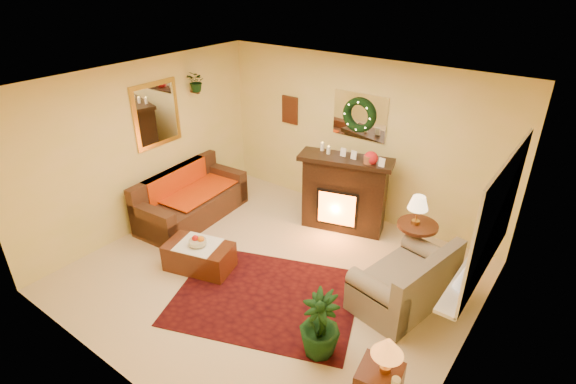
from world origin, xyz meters
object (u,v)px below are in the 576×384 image
Objects in this scene: loveseat at (405,273)px; sofa at (192,195)px; coffee_table at (199,256)px; fireplace at (344,197)px; side_table_round at (414,248)px.

sofa is at bearing -166.29° from loveseat.
coffee_table is at bearing -43.79° from sofa.
coffee_table is (1.10, -0.91, -0.22)m from sofa.
loveseat is at bearing -51.68° from fireplace.
sofa reaches higher than coffee_table.
fireplace is at bearing 165.36° from side_table_round.
loveseat is 1.91× the size of side_table_round.
loveseat reaches higher than coffee_table.
fireplace is 2.41m from coffee_table.
sofa is at bearing -166.28° from fireplace.
side_table_round is at bearing 114.76° from loveseat.
side_table_round is 2.98m from coffee_table.
fireplace is at bearing 48.13° from coffee_table.
sofa is 1.51× the size of fireplace.
coffee_table is (-2.56, -1.06, -0.21)m from loveseat.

